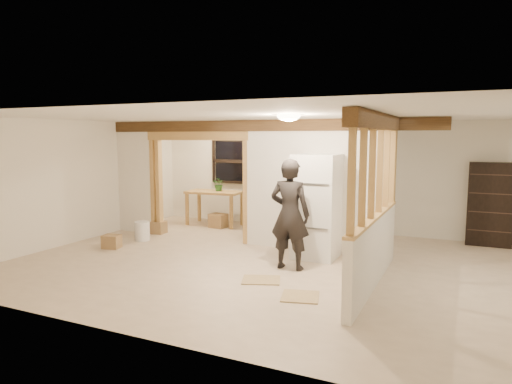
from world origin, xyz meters
The scene contains 28 objects.
floor centered at (0.00, 0.00, -0.01)m, with size 9.00×6.50×0.01m, color beige.
ceiling centered at (0.00, 0.00, 2.50)m, with size 9.00×6.50×0.01m, color white.
wall_back centered at (0.00, 3.25, 1.25)m, with size 9.00×0.01×2.50m, color silver.
wall_front centered at (0.00, -3.25, 1.25)m, with size 9.00×0.01×2.50m, color silver.
wall_left centered at (-4.50, 0.00, 1.25)m, with size 0.01×6.50×2.50m, color silver.
partition_left_stub centered at (-4.05, 1.20, 1.25)m, with size 0.90×0.12×2.50m, color white.
partition_center centered at (0.20, 1.20, 1.25)m, with size 2.80×0.12×2.50m, color white.
doorway_frame centered at (-2.40, 1.20, 1.10)m, with size 2.46×0.14×2.20m, color tan.
header_beam_back centered at (-1.00, 1.20, 2.38)m, with size 7.00×0.18×0.22m, color #50351B.
header_beam_right centered at (1.60, -0.40, 2.38)m, with size 0.18×3.30×0.22m, color #50351B.
pony_wall centered at (1.60, -0.40, 0.50)m, with size 0.12×3.20×1.00m, color white.
stud_partition centered at (1.60, -0.40, 1.66)m, with size 0.14×3.20×1.32m, color tan.
window_back centered at (-2.60, 3.17, 1.55)m, with size 1.12×0.10×1.10m, color black.
ceiling_dome_main centered at (0.30, -0.50, 2.48)m, with size 0.36×0.36×0.16m, color #FFEABF.
ceiling_dome_util centered at (-2.50, 2.30, 2.48)m, with size 0.32×0.32×0.14m, color #FFEABF.
hanging_bulb centered at (-2.00, 1.60, 2.18)m, with size 0.07×0.07×0.07m, color #FFD88C.
refrigerator centered at (0.36, 0.77, 0.93)m, with size 0.77×0.74×1.86m, color white.
woman centered at (0.19, -0.12, 0.91)m, with size 0.66×0.44×1.82m, color black.
work_table centered at (-2.81, 2.60, 0.42)m, with size 1.34×0.67×0.85m, color tan.
potted_plant centered at (-2.69, 2.64, 1.01)m, with size 0.30×0.26×0.33m, color #336125.
shop_vac centered at (-4.20, 1.93, 0.29)m, with size 0.45×0.45×0.59m, color #9D2212.
bookshelf centered at (3.22, 3.04, 0.83)m, with size 0.83×0.28×1.66m, color black.
bucket centered at (-3.34, 0.51, 0.20)m, with size 0.31×0.31×0.40m, color white.
box_util_a centered at (-2.58, 2.38, 0.16)m, with size 0.38×0.33×0.33m, color olive.
box_util_b centered at (-3.47, 1.23, 0.14)m, with size 0.29×0.29×0.27m, color olive.
box_front centered at (-3.45, -0.29, 0.13)m, with size 0.32×0.26×0.26m, color olive.
floor_panel_near centered at (0.81, -1.32, 0.01)m, with size 0.50×0.50×0.02m, color tan.
floor_panel_far centered at (0.03, -0.89, 0.01)m, with size 0.57×0.45×0.02m, color tan.
Camera 1 is at (2.78, -6.99, 2.17)m, focal length 32.00 mm.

